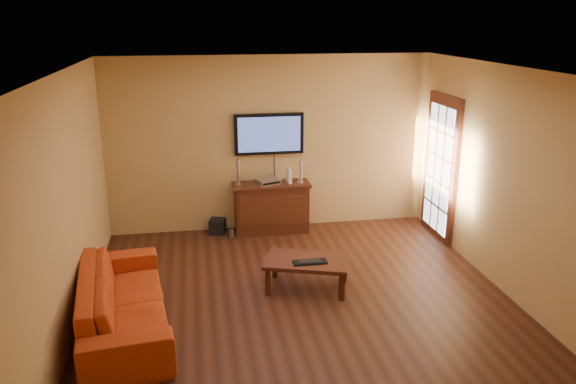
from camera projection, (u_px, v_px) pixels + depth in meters
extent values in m
plane|color=black|center=(300.00, 299.00, 6.72)|extent=(5.00, 5.00, 0.00)
plane|color=tan|center=(270.00, 144.00, 8.67)|extent=(5.00, 0.00, 5.00)
plane|color=tan|center=(69.00, 204.00, 5.91)|extent=(0.00, 5.00, 5.00)
plane|color=tan|center=(506.00, 181.00, 6.71)|extent=(0.00, 5.00, 5.00)
plane|color=white|center=(302.00, 70.00, 5.91)|extent=(5.00, 5.00, 0.00)
cube|color=#38160C|center=(441.00, 169.00, 8.40)|extent=(0.06, 1.02, 2.22)
cube|color=white|center=(438.00, 169.00, 8.39)|extent=(0.01, 0.79, 1.89)
cube|color=#38160C|center=(271.00, 209.00, 8.74)|extent=(1.12, 0.42, 0.74)
cube|color=black|center=(273.00, 211.00, 8.52)|extent=(1.03, 0.02, 0.44)
cube|color=#38160C|center=(271.00, 185.00, 8.62)|extent=(1.19, 0.46, 0.04)
cube|color=black|center=(269.00, 134.00, 8.57)|extent=(1.07, 0.07, 0.63)
cube|color=#3D519E|center=(269.00, 134.00, 8.53)|extent=(0.96, 0.01, 0.53)
cube|color=#38160C|center=(307.00, 261.00, 6.89)|extent=(1.15, 0.89, 0.05)
cube|color=#38160C|center=(268.00, 282.00, 6.78)|extent=(0.06, 0.06, 0.34)
cube|color=#38160C|center=(342.00, 287.00, 6.65)|extent=(0.06, 0.06, 0.34)
cube|color=#38160C|center=(275.00, 265.00, 7.24)|extent=(0.06, 0.06, 0.34)
cube|color=#38160C|center=(344.00, 269.00, 7.11)|extent=(0.06, 0.06, 0.34)
imported|color=#B33813|center=(122.00, 291.00, 5.98)|extent=(0.93, 2.29, 0.87)
cylinder|color=silver|center=(238.00, 184.00, 8.56)|extent=(0.11, 0.11, 0.02)
cylinder|color=silver|center=(238.00, 172.00, 8.50)|extent=(0.06, 0.06, 0.37)
cylinder|color=silver|center=(301.00, 182.00, 8.67)|extent=(0.09, 0.09, 0.01)
cylinder|color=silver|center=(301.00, 171.00, 8.62)|extent=(0.05, 0.05, 0.33)
cube|color=silver|center=(268.00, 181.00, 8.59)|extent=(0.41, 0.35, 0.08)
cube|color=white|center=(289.00, 175.00, 8.62)|extent=(0.07, 0.17, 0.23)
cube|color=black|center=(218.00, 226.00, 8.72)|extent=(0.28, 0.28, 0.23)
cylinder|color=white|center=(231.00, 235.00, 8.46)|extent=(0.06, 0.06, 0.16)
sphere|color=white|center=(231.00, 230.00, 8.43)|extent=(0.03, 0.03, 0.03)
cube|color=black|center=(310.00, 262.00, 6.78)|extent=(0.42, 0.16, 0.02)
cube|color=black|center=(310.00, 261.00, 6.78)|extent=(0.27, 0.11, 0.01)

